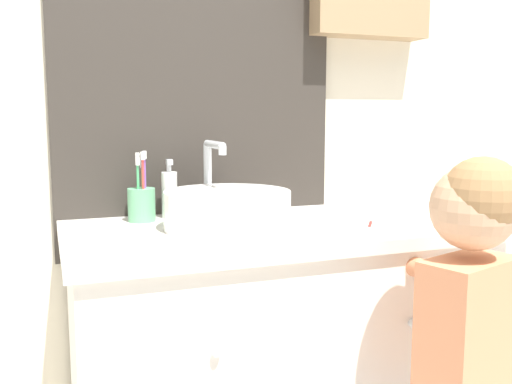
{
  "coord_description": "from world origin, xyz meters",
  "views": [
    {
      "loc": [
        -0.6,
        -1.13,
        1.1
      ],
      "look_at": [
        -0.08,
        0.26,
        0.89
      ],
      "focal_mm": 40.0,
      "sensor_mm": 36.0,
      "label": 1
    }
  ],
  "objects_px": {
    "sink_basin": "(227,208)",
    "toothbrush_holder": "(142,202)",
    "child_figure": "(466,338)",
    "soap_dispenser": "(169,194)"
  },
  "relations": [
    {
      "from": "sink_basin",
      "to": "toothbrush_holder",
      "type": "xyz_separation_m",
      "value": [
        -0.2,
        0.18,
        0.0
      ]
    },
    {
      "from": "toothbrush_holder",
      "to": "child_figure",
      "type": "height_order",
      "value": "child_figure"
    },
    {
      "from": "sink_basin",
      "to": "toothbrush_holder",
      "type": "relative_size",
      "value": 1.96
    },
    {
      "from": "sink_basin",
      "to": "child_figure",
      "type": "height_order",
      "value": "sink_basin"
    },
    {
      "from": "sink_basin",
      "to": "soap_dispenser",
      "type": "bearing_deg",
      "value": 118.45
    },
    {
      "from": "toothbrush_holder",
      "to": "child_figure",
      "type": "bearing_deg",
      "value": -47.27
    },
    {
      "from": "child_figure",
      "to": "toothbrush_holder",
      "type": "bearing_deg",
      "value": 132.73
    },
    {
      "from": "sink_basin",
      "to": "toothbrush_holder",
      "type": "bearing_deg",
      "value": 138.05
    },
    {
      "from": "sink_basin",
      "to": "toothbrush_holder",
      "type": "height_order",
      "value": "sink_basin"
    },
    {
      "from": "sink_basin",
      "to": "child_figure",
      "type": "relative_size",
      "value": 0.39
    }
  ]
}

